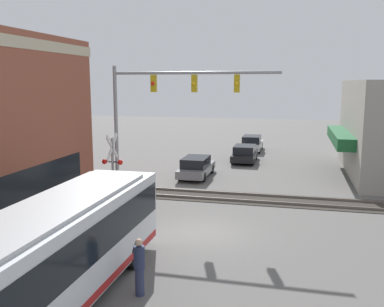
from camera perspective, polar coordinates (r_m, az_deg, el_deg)
name	(u,v)px	position (r m, az deg, el deg)	size (l,w,h in m)	color
ground_plane	(203,233)	(18.97, 1.46, -10.54)	(120.00, 120.00, 0.00)	#605E5B
city_bus	(42,261)	(12.60, -19.37, -13.33)	(11.87, 2.59, 3.11)	silver
traffic_signal_gantry	(163,100)	(23.03, -3.88, 7.08)	(0.42, 9.02, 7.38)	gray
crossing_signal	(113,162)	(23.19, -10.54, -1.11)	(1.41, 1.18, 3.81)	gray
rail_track_near	(225,197)	(24.59, 4.42, -5.79)	(2.60, 60.00, 0.15)	#332D28
parked_car_grey	(196,168)	(29.58, 0.57, -1.89)	(4.63, 1.82, 1.42)	slate
parked_car_black	(245,154)	(35.38, 7.03, -0.09)	(4.32, 1.82, 1.40)	black
parked_car_white	(252,144)	(41.23, 7.99, 1.29)	(4.52, 1.82, 1.47)	silver
pedestrian_near_bus	(139,266)	(13.59, -7.03, -14.72)	(0.34, 0.34, 1.83)	#2D3351
pedestrian_at_crossing	(119,186)	(23.65, -9.73, -4.30)	(0.34, 0.34, 1.79)	#473828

